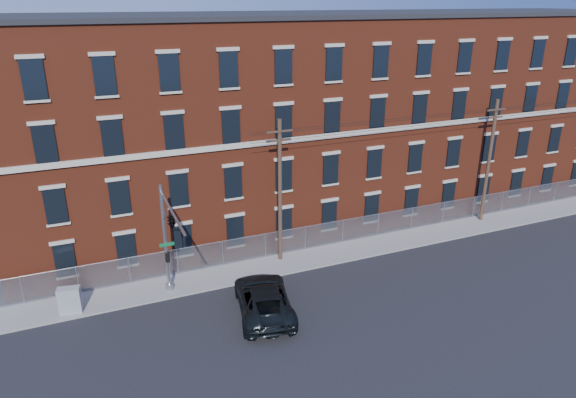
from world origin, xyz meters
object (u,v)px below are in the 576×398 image
(utility_pole_near, at_px, (280,189))
(utility_cabinet, at_px, (70,300))
(pickup_truck, at_px, (264,299))
(traffic_signal_mast, at_px, (170,227))

(utility_pole_near, bearing_deg, utility_cabinet, -174.21)
(utility_pole_near, height_order, utility_cabinet, utility_pole_near)
(utility_pole_near, distance_m, utility_cabinet, 14.56)
(utility_cabinet, bearing_deg, pickup_truck, -11.24)
(traffic_signal_mast, relative_size, pickup_truck, 1.08)
(traffic_signal_mast, distance_m, utility_cabinet, 7.60)
(utility_pole_near, xyz_separation_m, pickup_truck, (-3.34, -5.65, -4.44))
(traffic_signal_mast, height_order, utility_pole_near, utility_pole_near)
(pickup_truck, distance_m, utility_cabinet, 11.29)
(traffic_signal_mast, distance_m, utility_pole_near, 8.70)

